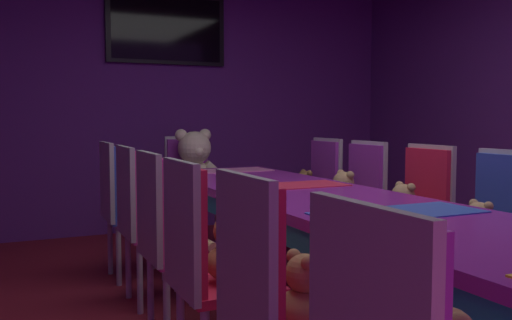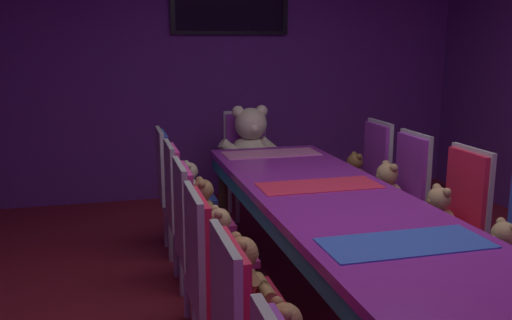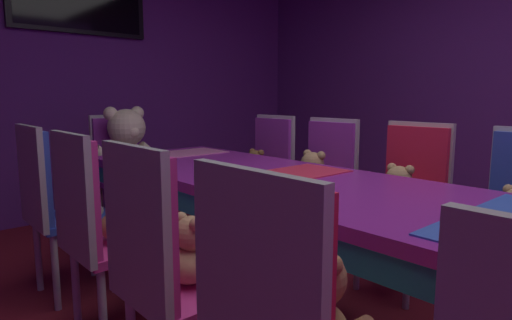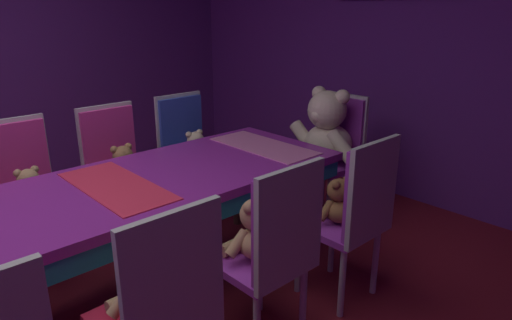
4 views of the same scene
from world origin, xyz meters
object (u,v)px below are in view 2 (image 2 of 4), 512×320
king_teddy_bear (251,143)px  teddy_right_5 (354,171)px  teddy_left_2 (243,271)px  teddy_left_4 (204,202)px  chair_left_4 (182,201)px  chair_right_3 (458,209)px  chair_right_5 (370,167)px  banquet_table (354,224)px  chair_right_4 (404,185)px  teddy_left_5 (190,181)px  chair_left_3 (195,231)px  teddy_left_3 (220,233)px  chair_left_2 (212,273)px  chair_left_5 (171,179)px  teddy_right_3 (437,212)px  teddy_right_4 (386,187)px  teddy_right_2 (502,249)px  throne_chair (247,152)px

king_teddy_bear → teddy_right_5: bearing=43.2°
teddy_left_2 → teddy_left_4: bearing=88.9°
chair_left_4 → teddy_right_5: 1.62m
chair_right_3 → chair_right_5: 1.23m
teddy_left_2 → chair_left_4: (-0.12, 1.21, 0.01)m
banquet_table → chair_right_3: bearing=18.8°
chair_right_4 → teddy_left_5: bearing=-22.6°
chair_left_3 → banquet_table: bearing=-20.0°
teddy_left_3 → chair_left_2: bearing=-104.8°
chair_left_3 → chair_left_5: bearing=89.7°
chair_left_3 → teddy_left_5: bearing=83.1°
teddy_right_3 → chair_right_4: size_ratio=0.32×
chair_right_3 → teddy_right_4: (-0.17, 0.62, -0.00)m
chair_right_5 → teddy_right_5: 0.14m
teddy_left_3 → teddy_right_4: bearing=24.2°
teddy_right_2 → throne_chair: bearing=-76.0°
chair_left_5 → king_teddy_bear: (0.82, 0.73, 0.12)m
banquet_table → chair_right_3: size_ratio=3.81×
teddy_right_2 → teddy_left_4: bearing=-42.5°
chair_left_5 → teddy_left_4: bearing=-76.4°
banquet_table → chair_right_5: chair_right_5 is taller
teddy_left_3 → chair_left_5: 1.23m
teddy_right_2 → chair_right_4: (0.12, 1.23, 0.02)m
chair_left_2 → chair_right_3: (1.68, 0.58, 0.00)m
chair_left_3 → teddy_right_4: size_ratio=2.92×
chair_right_4 → teddy_right_3: bearing=79.4°
chair_right_3 → chair_right_5: size_ratio=1.00×
throne_chair → banquet_table: bearing=-0.0°
chair_right_5 → king_teddy_bear: 1.12m
teddy_left_2 → king_teddy_bear: 2.65m
teddy_right_5 → king_teddy_bear: bearing=-46.8°
banquet_table → teddy_left_3: bearing=156.3°
teddy_left_2 → throne_chair: throne_chair is taller
teddy_right_4 → teddy_right_5: bearing=-92.8°
teddy_left_5 → banquet_table: bearing=-66.1°
throne_chair → king_teddy_bear: (0.00, -0.17, 0.12)m
chair_left_3 → king_teddy_bear: 2.12m
teddy_right_2 → throne_chair: throne_chair is taller
teddy_left_4 → teddy_right_4: 1.33m
chair_left_5 → king_teddy_bear: 1.10m
chair_left_2 → throne_chair: same height
banquet_table → teddy_right_3: bearing=22.4°
chair_left_4 → teddy_right_3: chair_left_4 is taller
chair_left_5 → teddy_right_3: chair_left_5 is taller
chair_left_2 → teddy_left_5: bearing=84.9°
throne_chair → teddy_right_3: bearing=18.0°
teddy_right_4 → teddy_left_4: bearing=-0.3°
teddy_left_4 → chair_right_5: (1.51, 0.60, 0.02)m
teddy_left_5 → teddy_right_5: size_ratio=1.00×
teddy_right_3 → chair_right_4: (0.12, 0.62, 0.01)m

